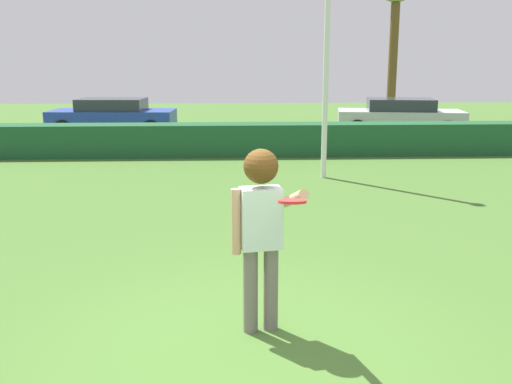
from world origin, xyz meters
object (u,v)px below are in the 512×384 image
Objects in this scene: lamppost at (327,25)px; frisbee at (292,201)px; person at (261,219)px; parked_car_blue at (113,115)px; parked_car_silver at (400,115)px.

frisbee is at bearing -100.93° from lamppost.
parked_car_blue is at bearing 105.93° from person.
lamppost is at bearing 79.07° from frisbee.
parked_car_blue is (-6.10, 7.71, -2.57)m from lamppost.
person is 15.61m from parked_car_silver.
lamppost is (1.79, 7.39, 2.14)m from person.
lamppost is (1.60, 8.26, 1.76)m from frisbee.
lamppost is 10.16m from parked_car_blue.
lamppost reaches higher than parked_car_blue.
person is 15.72m from parked_car_blue.
frisbee is at bearing -77.54° from person.
lamppost is 1.37× the size of parked_car_blue.
frisbee is 16.38m from parked_car_silver.
parked_car_silver is (3.78, 7.19, -2.57)m from lamppost.
parked_car_silver is (5.38, 15.45, -0.82)m from frisbee.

